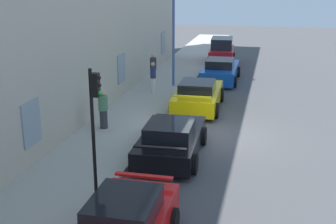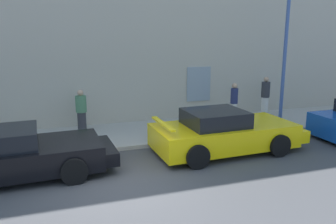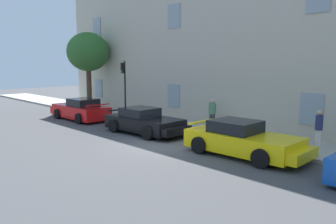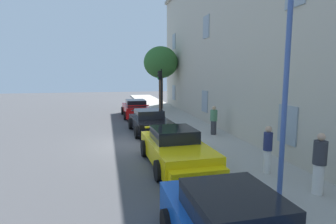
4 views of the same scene
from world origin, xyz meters
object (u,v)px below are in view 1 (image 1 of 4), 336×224
Objects in this scene: traffic_light at (95,111)px; pedestrian_bystander at (103,109)px; sportscar_white_middle at (198,95)px; sportscar_yellow_flank at (172,139)px; sportscar_tail_end at (221,71)px; street_lamp at (181,15)px; pedestrian_admiring at (153,77)px; hatchback_parked at (222,52)px; pedestrian_strolling at (153,69)px.

pedestrian_bystander is (5.58, 1.96, -1.73)m from traffic_light.
traffic_light is at bearing 172.54° from sportscar_white_middle.
sportscar_tail_end is at bearing -1.46° from sportscar_yellow_flank.
street_lamp is 3.77m from pedestrian_admiring.
traffic_light is at bearing 177.05° from hatchback_parked.
pedestrian_strolling is at bearing 18.68° from sportscar_yellow_flank.
sportscar_tail_end is 0.87× the size of street_lamp.
hatchback_parked is 8.64m from street_lamp.
traffic_light reaches higher than sportscar_tail_end.
pedestrian_admiring is at bearing 19.56° from sportscar_yellow_flank.
sportscar_tail_end is 2.83× the size of pedestrian_strolling.
sportscar_white_middle is at bearing 0.52° from sportscar_yellow_flank.
traffic_light reaches higher than pedestrian_strolling.
pedestrian_admiring is (11.69, 1.46, -1.68)m from traffic_light.
sportscar_tail_end is at bearing -19.14° from pedestrian_bystander.
street_lamp is at bearing -91.54° from pedestrian_strolling.
pedestrian_strolling is at bearing 88.46° from street_lamp.
pedestrian_strolling is (0.04, 1.62, -3.08)m from street_lamp.
street_lamp is (-7.87, 1.42, 3.28)m from hatchback_parked.
traffic_light reaches higher than hatchback_parked.
sportscar_white_middle is 5.47m from pedestrian_bystander.
sportscar_yellow_flank is 12.27m from sportscar_tail_end.
traffic_light is 13.55m from street_lamp.
sportscar_tail_end is at bearing -37.91° from street_lamp.
pedestrian_bystander is (-15.77, 3.06, 0.10)m from hatchback_parked.
sportscar_yellow_flank is 17.58m from hatchback_parked.
pedestrian_strolling reaches higher than pedestrian_bystander.
street_lamp reaches higher than sportscar_yellow_flank.
sportscar_tail_end is 16.25m from traffic_light.
street_lamp reaches higher than pedestrian_admiring.
hatchback_parked is 0.67× the size of street_lamp.
sportscar_white_middle is 10.25m from traffic_light.
pedestrian_bystander reaches higher than sportscar_white_middle.
sportscar_yellow_flank is 1.24× the size of hatchback_parked.
sportscar_white_middle is 3.29m from pedestrian_admiring.
pedestrian_bystander is at bearing 19.32° from traffic_light.
pedestrian_admiring reaches higher than sportscar_tail_end.
sportscar_white_middle is (6.19, 0.06, 0.02)m from sportscar_yellow_flank.
hatchback_parked is 2.19× the size of pedestrian_strolling.
hatchback_parked is at bearing -10.22° from street_lamp.
sportscar_tail_end is 1.35× the size of traffic_light.
traffic_light is at bearing -178.65° from street_lamp.
hatchback_parked is at bearing 6.12° from sportscar_tail_end.
sportscar_tail_end reaches higher than sportscar_white_middle.
sportscar_tail_end is at bearing -55.16° from pedestrian_strolling.
sportscar_white_middle is at bearing 176.53° from sportscar_tail_end.
hatchback_parked reaches higher than pedestrian_admiring.
pedestrian_admiring is at bearing -165.28° from pedestrian_strolling.
sportscar_yellow_flank is 2.91× the size of pedestrian_admiring.
hatchback_parked is (17.58, 0.26, 0.25)m from sportscar_yellow_flank.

